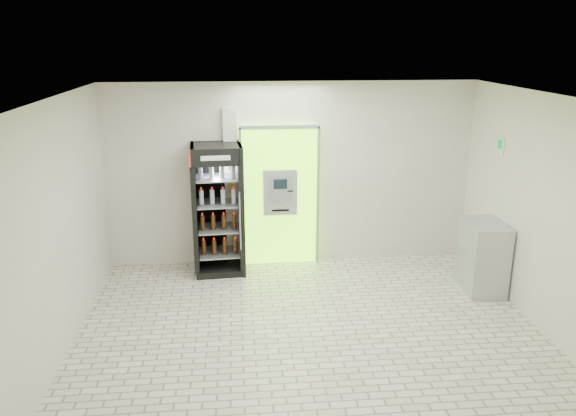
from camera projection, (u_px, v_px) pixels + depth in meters
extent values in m
plane|color=beige|center=(310.00, 332.00, 7.27)|extent=(6.00, 6.00, 0.00)
plane|color=silver|center=(291.00, 174.00, 9.21)|extent=(6.00, 0.00, 6.00)
plane|color=silver|center=(354.00, 321.00, 4.45)|extent=(6.00, 0.00, 6.00)
plane|color=silver|center=(58.00, 230.00, 6.56)|extent=(0.00, 5.00, 5.00)
plane|color=silver|center=(546.00, 215.00, 7.10)|extent=(0.00, 5.00, 5.00)
plane|color=white|center=(313.00, 97.00, 6.39)|extent=(6.00, 6.00, 0.00)
cube|color=#88FF18|center=(280.00, 196.00, 9.23)|extent=(1.20, 0.12, 2.30)
cube|color=gray|center=(280.00, 127.00, 8.83)|extent=(1.28, 0.04, 0.06)
cube|color=gray|center=(241.00, 198.00, 9.11)|extent=(0.04, 0.04, 2.30)
cube|color=gray|center=(318.00, 196.00, 9.22)|extent=(0.04, 0.04, 2.30)
cube|color=black|center=(286.00, 234.00, 9.38)|extent=(0.62, 0.01, 0.67)
cube|color=black|center=(258.00, 147.00, 8.91)|extent=(0.22, 0.01, 0.18)
cube|color=#AAACB2|center=(280.00, 192.00, 9.10)|extent=(0.55, 0.12, 0.75)
cube|color=black|center=(280.00, 184.00, 8.99)|extent=(0.22, 0.01, 0.16)
cube|color=gray|center=(280.00, 201.00, 9.07)|extent=(0.16, 0.01, 0.12)
cube|color=black|center=(290.00, 191.00, 9.04)|extent=(0.09, 0.01, 0.02)
cube|color=black|center=(280.00, 210.00, 9.12)|extent=(0.28, 0.01, 0.03)
cube|color=silver|center=(232.00, 188.00, 9.14)|extent=(0.22, 0.10, 2.60)
cube|color=#193FB2|center=(231.00, 168.00, 8.98)|extent=(0.09, 0.01, 0.06)
cube|color=red|center=(231.00, 176.00, 9.02)|extent=(0.09, 0.01, 0.06)
cube|color=yellow|center=(232.00, 184.00, 9.06)|extent=(0.09, 0.01, 0.06)
cube|color=orange|center=(232.00, 191.00, 9.10)|extent=(0.09, 0.01, 0.06)
cube|color=red|center=(232.00, 199.00, 9.13)|extent=(0.09, 0.01, 0.06)
cube|color=black|center=(218.00, 209.00, 8.89)|extent=(0.83, 0.76, 2.08)
cube|color=black|center=(219.00, 204.00, 9.21)|extent=(0.78, 0.10, 2.08)
cube|color=red|center=(216.00, 158.00, 8.30)|extent=(0.76, 0.06, 0.25)
cube|color=white|center=(215.00, 158.00, 8.29)|extent=(0.44, 0.03, 0.07)
cube|color=black|center=(220.00, 267.00, 9.18)|extent=(0.83, 0.76, 0.10)
cylinder|color=gray|center=(240.00, 221.00, 8.59)|extent=(0.03, 0.03, 0.94)
cube|color=gray|center=(220.00, 252.00, 9.11)|extent=(0.69, 0.65, 0.02)
cube|color=gray|center=(219.00, 228.00, 8.98)|extent=(0.69, 0.65, 0.02)
cube|color=gray|center=(218.00, 203.00, 8.86)|extent=(0.69, 0.65, 0.02)
cube|color=gray|center=(217.00, 178.00, 8.74)|extent=(0.69, 0.65, 0.02)
cube|color=#AAACB2|center=(483.00, 257.00, 8.34)|extent=(0.58, 0.83, 1.06)
cube|color=gray|center=(466.00, 254.00, 8.30)|extent=(0.05, 0.78, 0.01)
cube|color=white|center=(500.00, 146.00, 8.25)|extent=(0.02, 0.22, 0.26)
cube|color=#0D9637|center=(500.00, 144.00, 8.24)|extent=(0.00, 0.14, 0.14)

